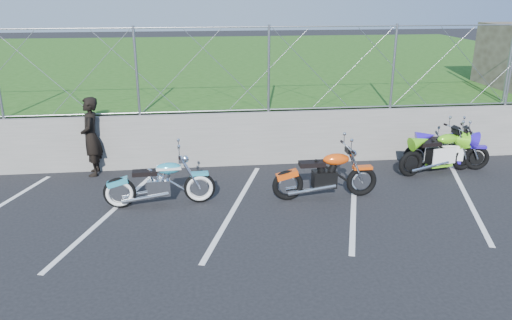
{
  "coord_description": "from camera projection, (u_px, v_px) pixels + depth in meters",
  "views": [
    {
      "loc": [
        -0.64,
        -7.97,
        4.05
      ],
      "look_at": [
        0.44,
        1.3,
        0.85
      ],
      "focal_mm": 35.0,
      "sensor_mm": 36.0,
      "label": 1
    }
  ],
  "objects": [
    {
      "name": "grass_field",
      "position": [
        212.0,
        73.0,
        21.34
      ],
      "size": [
        30.0,
        20.0,
        1.3
      ],
      "primitive_type": "cube",
      "color": "#204A13",
      "rests_on": "ground"
    },
    {
      "name": "retaining_wall",
      "position": [
        227.0,
        139.0,
        11.95
      ],
      "size": [
        30.0,
        0.22,
        1.3
      ],
      "primitive_type": "cube",
      "color": "slate",
      "rests_on": "ground"
    },
    {
      "name": "cruiser_turquoise",
      "position": [
        161.0,
        184.0,
        9.75
      ],
      "size": [
        2.18,
        0.69,
        1.08
      ],
      "rotation": [
        0.0,
        0.0,
        0.06
      ],
      "color": "black",
      "rests_on": "ground"
    },
    {
      "name": "person_standing",
      "position": [
        91.0,
        137.0,
        11.24
      ],
      "size": [
        0.49,
        0.7,
        1.8
      ],
      "primitive_type": "imported",
      "rotation": [
        0.0,
        0.0,
        -1.47
      ],
      "color": "black",
      "rests_on": "ground"
    },
    {
      "name": "ground",
      "position": [
        240.0,
        230.0,
        8.87
      ],
      "size": [
        90.0,
        90.0,
        0.0
      ],
      "primitive_type": "plane",
      "color": "black",
      "rests_on": "ground"
    },
    {
      "name": "naked_orange",
      "position": [
        327.0,
        176.0,
        10.08
      ],
      "size": [
        2.18,
        0.74,
        1.09
      ],
      "rotation": [
        0.0,
        0.0,
        0.03
      ],
      "color": "black",
      "rests_on": "ground"
    },
    {
      "name": "chain_link_fence",
      "position": [
        226.0,
        70.0,
        11.41
      ],
      "size": [
        28.0,
        0.03,
        2.0
      ],
      "color": "gray",
      "rests_on": "retaining_wall"
    },
    {
      "name": "sportbike_green",
      "position": [
        439.0,
        154.0,
        11.47
      ],
      "size": [
        2.03,
        0.72,
        1.06
      ],
      "rotation": [
        0.0,
        0.0,
        0.19
      ],
      "color": "black",
      "rests_on": "ground"
    },
    {
      "name": "sportbike_blue",
      "position": [
        448.0,
        151.0,
        11.73
      ],
      "size": [
        1.96,
        0.7,
        1.03
      ],
      "rotation": [
        0.0,
        0.0,
        -0.21
      ],
      "color": "black",
      "rests_on": "ground"
    },
    {
      "name": "parking_lines",
      "position": [
        295.0,
        204.0,
        9.94
      ],
      "size": [
        18.29,
        4.31,
        0.01
      ],
      "color": "silver",
      "rests_on": "ground"
    }
  ]
}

